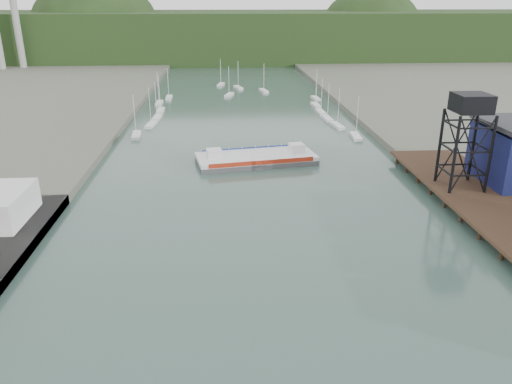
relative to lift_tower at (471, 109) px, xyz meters
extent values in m
cube|color=black|center=(2.00, -13.00, -13.75)|extent=(14.00, 70.00, 0.50)
cylinder|color=black|center=(-4.00, -13.00, -14.85)|extent=(0.60, 0.60, 2.20)
cylinder|color=black|center=(-3.00, -3.00, -7.00)|extent=(0.50, 0.50, 13.00)
cylinder|color=black|center=(3.00, -3.00, -7.00)|extent=(0.50, 0.50, 13.00)
cylinder|color=black|center=(-3.00, 3.00, -7.00)|extent=(0.50, 0.50, 13.00)
cylinder|color=black|center=(3.00, 3.00, -7.00)|extent=(0.50, 0.50, 13.00)
cube|color=black|center=(0.00, 0.00, 1.00)|extent=(5.50, 5.50, 3.00)
cube|color=silver|center=(-62.54, 45.89, -15.30)|extent=(2.67, 7.65, 0.90)
cube|color=silver|center=(-60.28, 57.30, -15.30)|extent=(2.81, 7.67, 0.90)
cube|color=silver|center=(-59.71, 66.17, -15.30)|extent=(2.35, 7.59, 0.90)
cube|color=silver|center=(-59.81, 76.09, -15.30)|extent=(2.01, 7.50, 0.90)
cube|color=silver|center=(-61.64, 88.33, -15.30)|extent=(2.00, 7.50, 0.90)
cube|color=silver|center=(-59.32, 98.17, -15.30)|extent=(2.16, 7.54, 0.90)
cube|color=silver|center=(-7.44, 41.03, -15.30)|extent=(2.53, 7.62, 0.90)
cube|color=silver|center=(-9.54, 52.51, -15.30)|extent=(2.76, 7.67, 0.90)
cube|color=silver|center=(-10.54, 61.29, -15.30)|extent=(2.22, 7.56, 0.90)
cube|color=silver|center=(-10.73, 70.28, -15.30)|extent=(2.18, 7.54, 0.90)
cube|color=silver|center=(-10.33, 81.38, -15.30)|extent=(2.46, 7.61, 0.90)
cube|color=silver|center=(-8.22, 92.99, -15.30)|extent=(2.48, 7.61, 0.90)
cube|color=silver|center=(-38.16, 102.00, -15.30)|extent=(3.78, 7.76, 0.90)
cube|color=silver|center=(-24.96, 110.00, -15.30)|extent=(3.31, 7.74, 0.90)
cube|color=silver|center=(-34.34, 118.00, -15.30)|extent=(3.76, 7.76, 0.90)
cube|color=silver|center=(-41.11, 126.00, -15.30)|extent=(3.40, 7.74, 0.90)
cylinder|color=gray|center=(-137.00, 177.00, 14.35)|extent=(3.20, 3.20, 60.00)
cube|color=black|center=(-35.00, 242.00, -3.65)|extent=(500.00, 120.00, 28.00)
sphere|color=black|center=(-115.00, 242.00, -7.65)|extent=(80.00, 80.00, 80.00)
sphere|color=black|center=(55.00, 252.00, -9.65)|extent=(70.00, 70.00, 70.00)
cube|color=#444547|center=(-33.74, 22.42, -15.15)|extent=(26.19, 14.12, 0.99)
cube|color=silver|center=(-33.74, 22.42, -14.26)|extent=(26.19, 14.12, 0.79)
cube|color=#A32712|center=(-32.86, 17.48, -14.06)|extent=(21.55, 3.96, 0.89)
cube|color=navy|center=(-34.61, 27.36, -14.06)|extent=(21.55, 3.96, 0.89)
cube|color=silver|center=(-42.54, 20.86, -13.06)|extent=(3.46, 3.46, 1.99)
cube|color=silver|center=(-24.93, 23.98, -13.06)|extent=(3.46, 3.46, 1.99)
camera|label=1|loc=(-40.52, -78.50, 16.66)|focal=35.00mm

